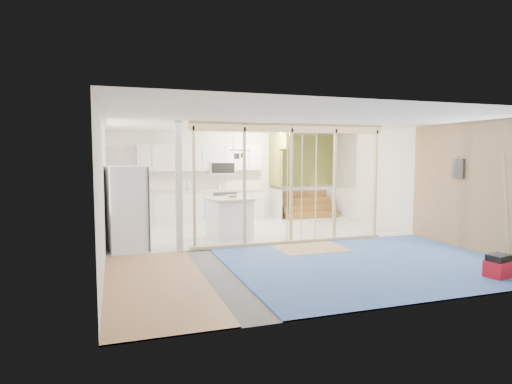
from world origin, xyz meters
name	(u,v)px	position (x,y,z in m)	size (l,w,h in m)	color
room	(278,185)	(0.00, 0.00, 1.30)	(7.01, 8.01, 2.61)	slate
floor_overlays	(280,244)	(0.07, 0.06, 0.01)	(7.00, 8.00, 0.03)	silver
stud_frame	(267,171)	(-0.24, 0.00, 1.59)	(4.66, 0.14, 2.60)	#D7AD83
base_cabinets	(180,208)	(-1.61, 3.36, 0.47)	(4.45, 2.24, 0.93)	silver
upper_cabinets	(203,159)	(-0.84, 3.82, 1.82)	(3.60, 0.41, 0.85)	silver
green_partition	(296,187)	(2.04, 3.66, 0.94)	(2.25, 1.51, 2.60)	olive
pot_rack	(239,152)	(-0.31, 1.89, 2.00)	(0.52, 0.52, 0.72)	black
sheathing_panel	(483,188)	(3.48, -2.00, 1.30)	(0.02, 4.00, 2.60)	tan
electrical_panel	(458,169)	(3.43, -1.40, 1.65)	(0.04, 0.30, 0.40)	#3C3C42
ceiling_light	(286,134)	(1.40, 3.00, 2.54)	(0.32, 0.32, 0.08)	#FFEABF
fridge	(127,209)	(-3.08, 0.45, 0.86)	(0.86, 0.84, 1.71)	white
island	(229,218)	(-0.79, 1.10, 0.47)	(1.09, 1.09, 0.94)	white
bowl	(233,196)	(-0.67, 1.19, 0.97)	(0.24, 0.24, 0.06)	beige
soap_bottle_a	(188,185)	(-1.31, 3.65, 1.08)	(0.12, 0.12, 0.31)	#B5B9CA
soap_bottle_b	(219,186)	(-0.36, 3.82, 1.02)	(0.08, 0.08, 0.18)	white
toolbox	(499,267)	(2.40, -3.40, 0.18)	(0.45, 0.37, 0.37)	#B6101E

